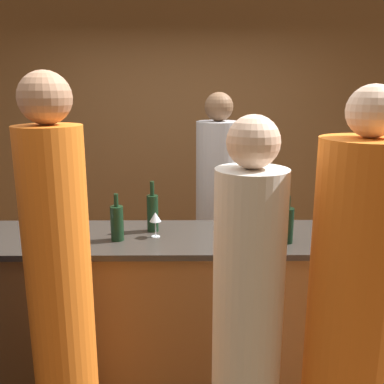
# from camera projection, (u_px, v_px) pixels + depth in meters

# --- Properties ---
(ground_plane) EXTENTS (14.00, 14.00, 0.00)m
(ground_plane) POSITION_uv_depth(u_px,v_px,m) (171.00, 384.00, 2.85)
(ground_plane) COLOR brown
(back_wall) EXTENTS (8.00, 0.06, 2.80)m
(back_wall) POSITION_uv_depth(u_px,v_px,m) (177.00, 141.00, 4.37)
(back_wall) COLOR brown
(back_wall) RESTS_ON ground_plane
(bar_counter) EXTENTS (3.58, 0.62, 1.05)m
(bar_counter) POSITION_uv_depth(u_px,v_px,m) (170.00, 313.00, 2.73)
(bar_counter) COLOR brown
(bar_counter) RESTS_ON ground_plane
(bartender) EXTENTS (0.34, 0.34, 1.90)m
(bartender) POSITION_uv_depth(u_px,v_px,m) (217.00, 221.00, 3.43)
(bartender) COLOR #B2B2B7
(bartender) RESTS_ON ground_plane
(guest_0) EXTENTS (0.31, 0.31, 1.83)m
(guest_0) POSITION_uv_depth(u_px,v_px,m) (247.00, 330.00, 1.93)
(guest_0) COLOR silver
(guest_0) RESTS_ON ground_plane
(guest_3) EXTENTS (0.30, 0.30, 2.00)m
(guest_3) POSITION_uv_depth(u_px,v_px,m) (61.00, 299.00, 2.02)
(guest_3) COLOR orange
(guest_3) RESTS_ON ground_plane
(guest_4) EXTENTS (0.39, 0.39, 1.94)m
(guest_4) POSITION_uv_depth(u_px,v_px,m) (351.00, 331.00, 1.85)
(guest_4) COLOR orange
(guest_4) RESTS_ON ground_plane
(wine_bottle_0) EXTENTS (0.08, 0.08, 0.28)m
(wine_bottle_0) POSITION_uv_depth(u_px,v_px,m) (117.00, 222.00, 2.51)
(wine_bottle_0) COLOR black
(wine_bottle_0) RESTS_ON bar_counter
(wine_bottle_1) EXTENTS (0.08, 0.08, 0.28)m
(wine_bottle_1) POSITION_uv_depth(u_px,v_px,m) (287.00, 225.00, 2.47)
(wine_bottle_1) COLOR black
(wine_bottle_1) RESTS_ON bar_counter
(wine_bottle_2) EXTENTS (0.07, 0.07, 0.32)m
(wine_bottle_2) POSITION_uv_depth(u_px,v_px,m) (153.00, 212.00, 2.66)
(wine_bottle_2) COLOR black
(wine_bottle_2) RESTS_ON bar_counter
(ice_bucket) EXTENTS (0.17, 0.17, 0.19)m
(ice_bucket) POSITION_uv_depth(u_px,v_px,m) (366.00, 213.00, 2.75)
(ice_bucket) COLOR #9E9993
(ice_bucket) RESTS_ON bar_counter
(wine_glass_0) EXTENTS (0.07, 0.07, 0.18)m
(wine_glass_0) POSITION_uv_depth(u_px,v_px,m) (356.00, 229.00, 2.32)
(wine_glass_0) COLOR silver
(wine_glass_0) RESTS_ON bar_counter
(wine_glass_4) EXTENTS (0.06, 0.06, 0.15)m
(wine_glass_4) POSITION_uv_depth(u_px,v_px,m) (70.00, 229.00, 2.38)
(wine_glass_4) COLOR silver
(wine_glass_4) RESTS_ON bar_counter
(wine_glass_5) EXTENTS (0.07, 0.07, 0.15)m
(wine_glass_5) POSITION_uv_depth(u_px,v_px,m) (155.00, 218.00, 2.55)
(wine_glass_5) COLOR silver
(wine_glass_5) RESTS_ON bar_counter
(wine_glass_6) EXTENTS (0.07, 0.07, 0.17)m
(wine_glass_6) POSITION_uv_depth(u_px,v_px,m) (382.00, 217.00, 2.53)
(wine_glass_6) COLOR silver
(wine_glass_6) RESTS_ON bar_counter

